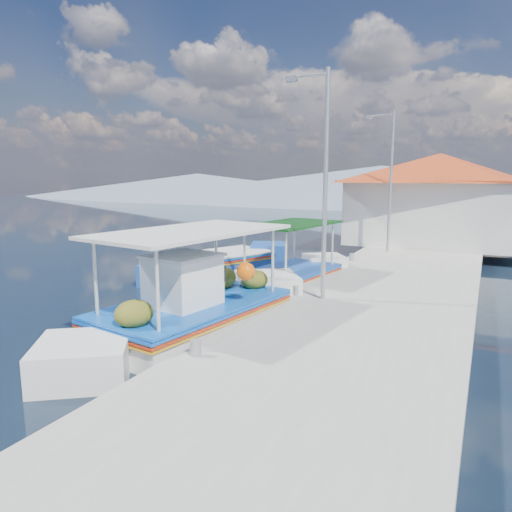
% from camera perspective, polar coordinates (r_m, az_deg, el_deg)
% --- Properties ---
extents(ground, '(160.00, 160.00, 0.00)m').
position_cam_1_polar(ground, '(13.59, -13.68, -6.81)').
color(ground, black).
rests_on(ground, ground).
extents(quay, '(5.00, 44.00, 0.50)m').
position_cam_1_polar(quay, '(16.51, 16.79, -3.13)').
color(quay, '#A9A79E').
rests_on(quay, ground).
extents(bollards, '(0.20, 17.20, 0.30)m').
position_cam_1_polar(bollards, '(16.18, 9.06, -1.63)').
color(bollards, '#A5A8AD').
rests_on(bollards, quay).
extents(main_caique, '(3.37, 8.49, 2.83)m').
position_cam_1_polar(main_caique, '(11.54, -7.43, -6.75)').
color(main_caique, white).
rests_on(main_caique, ground).
extents(caique_green_canopy, '(2.72, 6.64, 2.52)m').
position_cam_1_polar(caique_green_canopy, '(15.93, 4.24, -2.73)').
color(caique_green_canopy, white).
rests_on(caique_green_canopy, ground).
extents(caique_blue_hull, '(3.92, 6.55, 1.27)m').
position_cam_1_polar(caique_blue_hull, '(18.45, -4.44, -1.11)').
color(caique_blue_hull, '#1B49A5').
rests_on(caique_blue_hull, ground).
extents(harbor_building, '(10.49, 10.49, 4.40)m').
position_cam_1_polar(harbor_building, '(25.04, 21.28, 6.71)').
color(harbor_building, silver).
rests_on(harbor_building, quay).
extents(lamp_post_near, '(1.21, 0.14, 6.00)m').
position_cam_1_polar(lamp_post_near, '(12.56, 8.06, 9.85)').
color(lamp_post_near, '#A5A8AD').
rests_on(lamp_post_near, quay).
extents(lamp_post_far, '(1.21, 0.14, 6.00)m').
position_cam_1_polar(lamp_post_far, '(21.29, 15.85, 9.49)').
color(lamp_post_far, '#A5A8AD').
rests_on(lamp_post_far, quay).
extents(mountain_ridge, '(171.40, 96.00, 5.50)m').
position_cam_1_polar(mountain_ridge, '(65.97, 24.91, 7.29)').
color(mountain_ridge, slate).
rests_on(mountain_ridge, ground).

